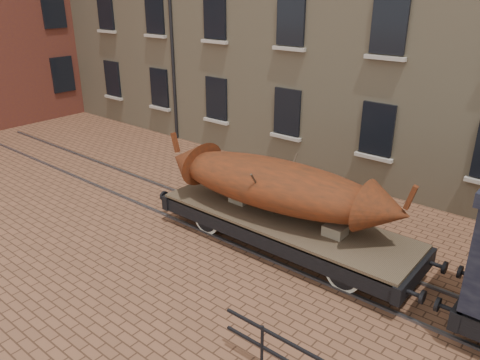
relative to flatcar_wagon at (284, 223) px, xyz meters
The scene contains 4 objects.
ground 1.12m from the flatcar_wagon, behind, with size 90.00×90.00×0.00m, color brown.
rail_track 1.10m from the flatcar_wagon, behind, with size 30.00×1.52×0.06m.
flatcar_wagon is the anchor object (origin of this frame).
iron_boat 1.08m from the flatcar_wagon, behind, with size 6.96×2.42×1.65m.
Camera 1 is at (6.85, -9.07, 6.46)m, focal length 35.00 mm.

